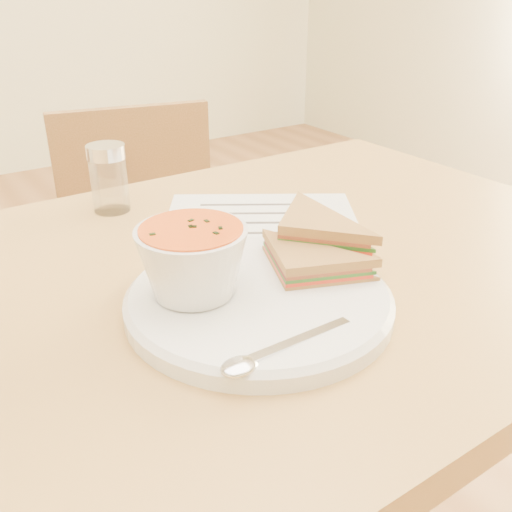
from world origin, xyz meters
TOP-DOWN VIEW (x-y plane):
  - dining_table at (0.00, 0.00)m, footprint 1.00×0.70m
  - chair_far at (0.09, 0.53)m, footprint 0.42×0.42m
  - plate at (-0.06, -0.10)m, footprint 0.32×0.32m
  - soup_bowl at (-0.12, -0.07)m, footprint 0.14×0.14m
  - sandwich_half_a at (-0.04, -0.12)m, footprint 0.14×0.14m
  - sandwich_half_b at (-0.01, -0.05)m, footprint 0.16×0.16m
  - spoon at (-0.10, -0.19)m, footprint 0.18×0.04m
  - paper_menu at (0.08, 0.10)m, footprint 0.33×0.31m
  - condiment_shaker at (-0.09, 0.25)m, footprint 0.06×0.06m

SIDE VIEW (x-z plane):
  - dining_table at x=0.00m, z-range 0.00..0.75m
  - chair_far at x=0.09m, z-range 0.00..0.80m
  - paper_menu at x=0.08m, z-range 0.75..0.75m
  - plate at x=-0.06m, z-range 0.75..0.77m
  - spoon at x=-0.10m, z-range 0.77..0.78m
  - sandwich_half_a at x=-0.04m, z-range 0.77..0.80m
  - sandwich_half_b at x=-0.01m, z-range 0.78..0.82m
  - condiment_shaker at x=-0.09m, z-range 0.75..0.85m
  - soup_bowl at x=-0.12m, z-range 0.77..0.84m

